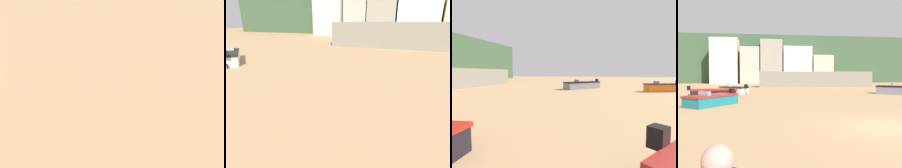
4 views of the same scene
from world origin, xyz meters
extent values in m
cube|color=#334C32|center=(0.00, 66.00, 6.32)|extent=(90.00, 32.00, 12.63)
cube|color=slate|center=(4.35, 30.00, 1.35)|extent=(19.81, 2.40, 2.69)
cube|color=beige|center=(-13.88, 46.87, 5.36)|extent=(6.25, 5.75, 10.72)
cube|color=#9C9C8E|center=(-7.94, 47.21, 4.36)|extent=(4.47, 6.43, 8.73)
cube|color=gray|center=(-2.90, 47.03, 5.26)|extent=(5.19, 6.07, 10.52)
cube|color=silver|center=(3.45, 46.94, 4.49)|extent=(6.90, 5.88, 8.99)
cube|color=white|center=(-8.28, 17.74, 0.31)|extent=(3.47, 3.20, 0.63)
cube|color=black|center=(-8.28, 17.74, 0.69)|extent=(3.59, 3.32, 0.12)
cylinder|color=black|center=(-6.80, 16.48, 0.16)|extent=(0.14, 0.14, 0.31)
cube|color=#8C9EA8|center=(-8.75, 18.13, 0.89)|extent=(0.62, 0.69, 0.28)
camera|label=1|loc=(3.48, 6.30, 3.01)|focal=32.80mm
camera|label=2|loc=(3.32, 9.55, 2.61)|focal=28.36mm
camera|label=3|loc=(-10.51, 9.79, 2.02)|focal=25.20mm
camera|label=4|loc=(-5.04, -8.02, 2.09)|focal=35.39mm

